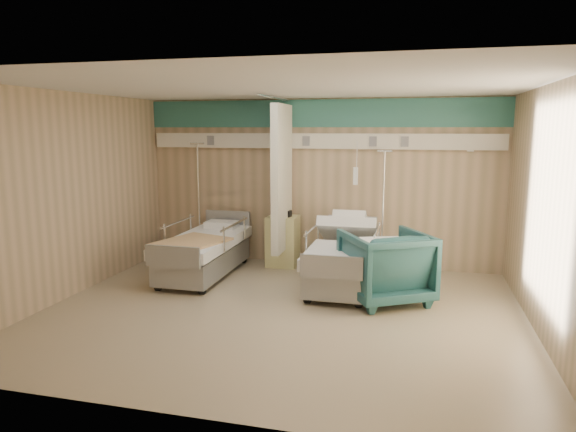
{
  "coord_description": "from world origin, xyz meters",
  "views": [
    {
      "loc": [
        1.61,
        -6.01,
        2.31
      ],
      "look_at": [
        -0.06,
        0.6,
        1.14
      ],
      "focal_mm": 32.0,
      "sensor_mm": 36.0,
      "label": 1
    }
  ],
  "objects_px": {
    "iv_stand_right": "(382,247)",
    "iv_stand_left": "(200,236)",
    "bed_left": "(204,256)",
    "bedside_cabinet": "(283,241)",
    "bed_right": "(343,265)",
    "visitor_armchair": "(386,266)"
  },
  "relations": [
    {
      "from": "bedside_cabinet",
      "to": "iv_stand_right",
      "type": "distance_m",
      "value": 1.65
    },
    {
      "from": "visitor_armchair",
      "to": "iv_stand_right",
      "type": "height_order",
      "value": "iv_stand_right"
    },
    {
      "from": "bed_right",
      "to": "bed_left",
      "type": "xyz_separation_m",
      "value": [
        -2.2,
        0.0,
        0.0
      ]
    },
    {
      "from": "bed_left",
      "to": "iv_stand_left",
      "type": "bearing_deg",
      "value": 117.25
    },
    {
      "from": "bed_left",
      "to": "bedside_cabinet",
      "type": "relative_size",
      "value": 2.54
    },
    {
      "from": "bed_left",
      "to": "visitor_armchair",
      "type": "xyz_separation_m",
      "value": [
        2.85,
        -0.53,
        0.17
      ]
    },
    {
      "from": "visitor_armchair",
      "to": "iv_stand_left",
      "type": "bearing_deg",
      "value": -53.87
    },
    {
      "from": "bed_right",
      "to": "iv_stand_right",
      "type": "height_order",
      "value": "iv_stand_right"
    },
    {
      "from": "bed_left",
      "to": "bedside_cabinet",
      "type": "xyz_separation_m",
      "value": [
        1.05,
        0.9,
        0.11
      ]
    },
    {
      "from": "visitor_armchair",
      "to": "iv_stand_right",
      "type": "relative_size",
      "value": 0.54
    },
    {
      "from": "bed_right",
      "to": "iv_stand_right",
      "type": "distance_m",
      "value": 1.1
    },
    {
      "from": "bed_left",
      "to": "iv_stand_right",
      "type": "relative_size",
      "value": 1.1
    },
    {
      "from": "bedside_cabinet",
      "to": "iv_stand_left",
      "type": "distance_m",
      "value": 1.53
    },
    {
      "from": "iv_stand_left",
      "to": "bed_right",
      "type": "bearing_deg",
      "value": -19.17
    },
    {
      "from": "visitor_armchair",
      "to": "iv_stand_right",
      "type": "distance_m",
      "value": 1.52
    },
    {
      "from": "bed_right",
      "to": "visitor_armchair",
      "type": "height_order",
      "value": "visitor_armchair"
    },
    {
      "from": "bed_left",
      "to": "bed_right",
      "type": "bearing_deg",
      "value": 0.0
    },
    {
      "from": "bedside_cabinet",
      "to": "iv_stand_left",
      "type": "bearing_deg",
      "value": 178.8
    },
    {
      "from": "iv_stand_left",
      "to": "bedside_cabinet",
      "type": "bearing_deg",
      "value": -1.2
    },
    {
      "from": "iv_stand_right",
      "to": "iv_stand_left",
      "type": "bearing_deg",
      "value": -179.13
    },
    {
      "from": "iv_stand_left",
      "to": "bed_left",
      "type": "bearing_deg",
      "value": -62.75
    },
    {
      "from": "bedside_cabinet",
      "to": "iv_stand_right",
      "type": "relative_size",
      "value": 0.43
    }
  ]
}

